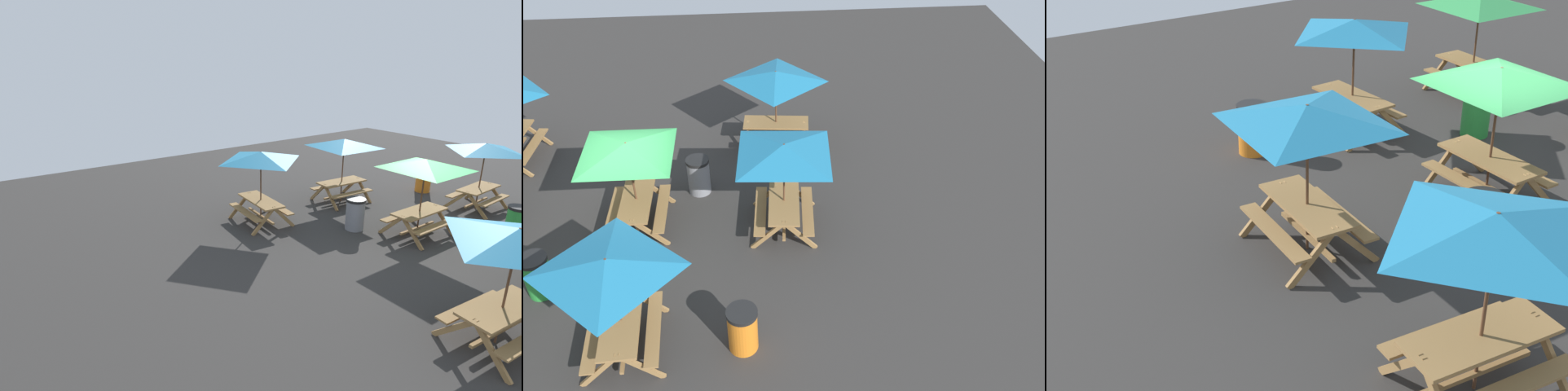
# 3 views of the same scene
# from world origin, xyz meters

# --- Properties ---
(ground_plane) EXTENTS (27.66, 27.66, 0.00)m
(ground_plane) POSITION_xyz_m (0.00, 0.00, 0.00)
(ground_plane) COLOR #33302D
(ground_plane) RESTS_ON ground
(picnic_table_0) EXTENTS (2.21, 2.21, 2.34)m
(picnic_table_0) POSITION_xyz_m (3.30, -3.71, 1.99)
(picnic_table_0) COLOR olive
(picnic_table_0) RESTS_ON ground
(picnic_table_2) EXTENTS (2.82, 2.82, 2.34)m
(picnic_table_2) POSITION_xyz_m (-0.23, -3.62, 1.99)
(picnic_table_2) COLOR olive
(picnic_table_2) RESTS_ON ground
(picnic_table_3) EXTENTS (2.83, 2.83, 2.34)m
(picnic_table_3) POSITION_xyz_m (0.13, -0.21, 1.99)
(picnic_table_3) COLOR olive
(picnic_table_3) RESTS_ON ground
(picnic_table_4) EXTENTS (2.07, 2.07, 2.34)m
(picnic_table_4) POSITION_xyz_m (-3.48, -0.33, 1.99)
(picnic_table_4) COLOR olive
(picnic_table_4) RESTS_ON ground
(trash_bin_gray) EXTENTS (0.59, 0.59, 0.98)m
(trash_bin_gray) POSITION_xyz_m (1.30, -1.60, 0.49)
(trash_bin_gray) COLOR gray
(trash_bin_gray) RESTS_ON ground
(trash_bin_orange) EXTENTS (0.59, 0.59, 0.98)m
(trash_bin_orange) POSITION_xyz_m (-3.68, -2.54, 0.49)
(trash_bin_orange) COLOR orange
(trash_bin_orange) RESTS_ON ground
(trash_bin_green) EXTENTS (0.59, 0.59, 0.98)m
(trash_bin_green) POSITION_xyz_m (-1.92, 1.60, 0.49)
(trash_bin_green) COLOR green
(trash_bin_green) RESTS_ON ground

